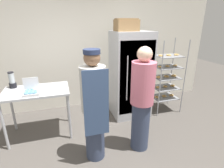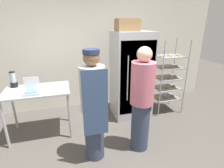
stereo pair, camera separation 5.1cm
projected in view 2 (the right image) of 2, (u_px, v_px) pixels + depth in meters
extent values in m
plane|color=#4C4742|center=(117.00, 166.00, 2.59)|extent=(14.00, 14.00, 0.00)
cube|color=silver|center=(89.00, 50.00, 4.18)|extent=(6.40, 0.12, 2.75)
cube|color=#ADAFB5|center=(131.00, 75.00, 3.79)|extent=(0.80, 0.68, 1.85)
cube|color=#93959B|center=(137.00, 79.00, 3.49)|extent=(0.73, 0.02, 1.51)
cylinder|color=silver|center=(128.00, 79.00, 3.40)|extent=(0.02, 0.02, 0.91)
cylinder|color=#93969B|center=(161.00, 81.00, 3.68)|extent=(0.02, 0.02, 1.68)
cylinder|color=#93969B|center=(186.00, 79.00, 3.84)|extent=(0.02, 0.02, 1.68)
cylinder|color=#93969B|center=(150.00, 75.00, 4.12)|extent=(0.02, 0.02, 1.68)
cylinder|color=#93969B|center=(173.00, 73.00, 4.28)|extent=(0.02, 0.02, 1.68)
cube|color=gray|center=(165.00, 97.00, 4.15)|extent=(0.56, 0.45, 0.01)
torus|color=#DBA351|center=(158.00, 97.00, 4.09)|extent=(0.11, 0.11, 0.03)
torus|color=#DBA351|center=(165.00, 96.00, 4.14)|extent=(0.11, 0.11, 0.03)
torus|color=#DBA351|center=(173.00, 96.00, 4.20)|extent=(0.11, 0.11, 0.03)
cube|color=gray|center=(166.00, 88.00, 4.07)|extent=(0.56, 0.45, 0.01)
torus|color=#DBA351|center=(159.00, 88.00, 4.01)|extent=(0.10, 0.10, 0.03)
torus|color=#DBA351|center=(166.00, 87.00, 4.06)|extent=(0.10, 0.10, 0.03)
torus|color=#DBA351|center=(174.00, 86.00, 4.11)|extent=(0.10, 0.10, 0.03)
cube|color=gray|center=(168.00, 78.00, 3.99)|extent=(0.56, 0.45, 0.01)
torus|color=#DBA351|center=(160.00, 77.00, 3.93)|extent=(0.12, 0.12, 0.03)
torus|color=#DBA351|center=(168.00, 77.00, 3.98)|extent=(0.12, 0.12, 0.03)
torus|color=#DBA351|center=(175.00, 76.00, 4.03)|extent=(0.12, 0.12, 0.03)
cube|color=gray|center=(169.00, 67.00, 3.90)|extent=(0.56, 0.45, 0.01)
torus|color=#DBA351|center=(161.00, 67.00, 3.85)|extent=(0.09, 0.09, 0.03)
torus|color=#DBA351|center=(169.00, 66.00, 3.90)|extent=(0.09, 0.09, 0.03)
torus|color=#DBA351|center=(176.00, 66.00, 3.95)|extent=(0.09, 0.09, 0.03)
cube|color=gray|center=(170.00, 56.00, 3.82)|extent=(0.56, 0.45, 0.01)
torus|color=#DBA351|center=(162.00, 56.00, 3.76)|extent=(0.11, 0.11, 0.03)
torus|color=#DBA351|center=(170.00, 55.00, 3.81)|extent=(0.11, 0.11, 0.03)
torus|color=#DBA351|center=(178.00, 55.00, 3.86)|extent=(0.11, 0.11, 0.03)
cube|color=#ADAFB5|center=(37.00, 90.00, 3.09)|extent=(1.11, 0.69, 0.04)
cylinder|color=#ADAFB5|center=(5.00, 126.00, 2.83)|extent=(0.04, 0.04, 0.86)
cylinder|color=#ADAFB5|center=(70.00, 117.00, 3.09)|extent=(0.04, 0.04, 0.86)
cylinder|color=#ADAFB5|center=(14.00, 109.00, 3.38)|extent=(0.04, 0.04, 0.86)
cylinder|color=#ADAFB5|center=(68.00, 103.00, 3.65)|extent=(0.04, 0.04, 0.86)
cube|color=white|center=(32.00, 93.00, 2.86)|extent=(0.24, 0.22, 0.05)
cube|color=white|center=(32.00, 83.00, 2.92)|extent=(0.24, 0.01, 0.22)
torus|color=#669EC6|center=(27.00, 93.00, 2.79)|extent=(0.09, 0.09, 0.03)
torus|color=#669EC6|center=(31.00, 92.00, 2.80)|extent=(0.09, 0.09, 0.03)
torus|color=#669EC6|center=(35.00, 92.00, 2.82)|extent=(0.09, 0.09, 0.03)
torus|color=#669EC6|center=(27.00, 91.00, 2.83)|extent=(0.09, 0.09, 0.03)
torus|color=#669EC6|center=(32.00, 91.00, 2.85)|extent=(0.09, 0.09, 0.03)
torus|color=#669EC6|center=(35.00, 91.00, 2.87)|extent=(0.09, 0.09, 0.03)
torus|color=#669EC6|center=(28.00, 90.00, 2.88)|extent=(0.09, 0.09, 0.03)
torus|color=#669EC6|center=(32.00, 90.00, 2.90)|extent=(0.09, 0.09, 0.03)
cylinder|color=black|center=(14.00, 85.00, 3.19)|extent=(0.12, 0.12, 0.09)
cylinder|color=#B2BCC1|center=(13.00, 77.00, 3.14)|extent=(0.10, 0.10, 0.18)
cylinder|color=black|center=(12.00, 72.00, 3.11)|extent=(0.10, 0.10, 0.02)
cube|color=#937047|center=(127.00, 25.00, 3.37)|extent=(0.43, 0.32, 0.22)
cube|color=olive|center=(127.00, 19.00, 3.34)|extent=(0.44, 0.17, 0.02)
cylinder|color=#333D56|center=(94.00, 134.00, 2.67)|extent=(0.29, 0.29, 0.82)
cylinder|color=beige|center=(93.00, 89.00, 2.42)|extent=(0.36, 0.36, 0.65)
sphere|color=brown|center=(91.00, 58.00, 2.27)|extent=(0.22, 0.22, 0.22)
cube|color=#33476B|center=(95.00, 104.00, 2.30)|extent=(0.34, 0.02, 0.94)
cylinder|color=#232D4C|center=(91.00, 51.00, 2.25)|extent=(0.23, 0.23, 0.06)
cylinder|color=#333D56|center=(140.00, 126.00, 2.86)|extent=(0.29, 0.29, 0.83)
cylinder|color=#C6667A|center=(143.00, 83.00, 2.61)|extent=(0.36, 0.36, 0.65)
sphere|color=beige|center=(145.00, 54.00, 2.46)|extent=(0.22, 0.22, 0.22)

